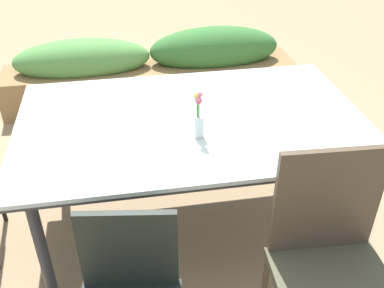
% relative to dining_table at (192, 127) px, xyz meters
% --- Properties ---
extents(ground_plane, '(12.00, 12.00, 0.00)m').
position_rel_dining_table_xyz_m(ground_plane, '(-0.09, -0.04, -0.71)').
color(ground_plane, '#9E7F5B').
extents(dining_table, '(1.89, 1.16, 0.77)m').
position_rel_dining_table_xyz_m(dining_table, '(0.00, 0.00, 0.00)').
color(dining_table, silver).
rests_on(dining_table, ground).
extents(chair_near_right, '(0.51, 0.51, 1.03)m').
position_rel_dining_table_xyz_m(chair_near_right, '(0.43, -0.91, -0.13)').
color(chair_near_right, '#464330').
rests_on(chair_near_right, ground).
extents(flower_vase, '(0.05, 0.05, 0.26)m').
position_rel_dining_table_xyz_m(flower_vase, '(0.00, -0.19, 0.17)').
color(flower_vase, silver).
rests_on(flower_vase, dining_table).
extents(planter_box, '(2.64, 0.46, 0.67)m').
position_rel_dining_table_xyz_m(planter_box, '(-0.08, 1.71, -0.40)').
color(planter_box, olive).
rests_on(planter_box, ground).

